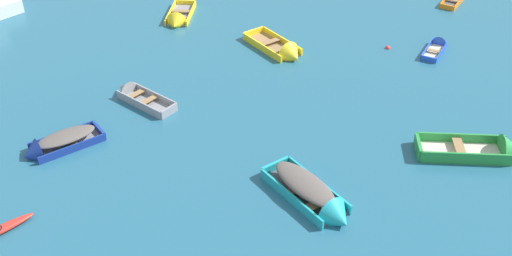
% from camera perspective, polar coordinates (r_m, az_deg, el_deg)
% --- Properties ---
extents(rowboat_green_back_row_right, '(4.69, 1.89, 1.39)m').
position_cam_1_polar(rowboat_green_back_row_right, '(29.42, 20.48, -1.92)').
color(rowboat_green_back_row_right, beige).
rests_on(rowboat_green_back_row_right, ground_plane).
extents(rowboat_yellow_outer_right, '(3.59, 4.27, 1.41)m').
position_cam_1_polar(rowboat_yellow_outer_right, '(35.58, 2.62, 6.95)').
color(rowboat_yellow_outer_right, '#99754C').
rests_on(rowboat_yellow_outer_right, ground_plane).
extents(rowboat_deep_blue_far_back, '(3.67, 3.07, 1.23)m').
position_cam_1_polar(rowboat_deep_blue_far_back, '(29.26, -18.00, -1.47)').
color(rowboat_deep_blue_far_back, gray).
rests_on(rowboat_deep_blue_far_back, ground_plane).
extents(rowboat_turquoise_back_row_center, '(3.75, 4.55, 1.39)m').
position_cam_1_polar(rowboat_turquoise_back_row_center, '(25.01, 5.56, -6.40)').
color(rowboat_turquoise_back_row_center, '#4C4C51').
rests_on(rowboat_turquoise_back_row_center, ground_plane).
extents(rowboat_blue_far_right, '(2.10, 2.80, 0.81)m').
position_cam_1_polar(rowboat_blue_far_right, '(37.79, 16.22, 7.21)').
color(rowboat_blue_far_right, beige).
rests_on(rowboat_blue_far_right, ground_plane).
extents(rowboat_grey_near_camera, '(3.45, 3.16, 1.02)m').
position_cam_1_polar(rowboat_grey_near_camera, '(32.12, -11.00, 2.99)').
color(rowboat_grey_near_camera, gray).
rests_on(rowboat_grey_near_camera, ground_plane).
extents(rowboat_yellow_midfield_left, '(1.79, 3.88, 1.27)m').
position_cam_1_polar(rowboat_yellow_midfield_left, '(39.66, -7.18, 9.73)').
color(rowboat_yellow_midfield_left, gray).
rests_on(rowboat_yellow_midfield_left, ground_plane).
extents(mooring_buoy_midfield, '(0.32, 0.32, 0.32)m').
position_cam_1_polar(mooring_buoy_midfield, '(37.14, 11.93, 7.13)').
color(mooring_buoy_midfield, red).
rests_on(mooring_buoy_midfield, ground_plane).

